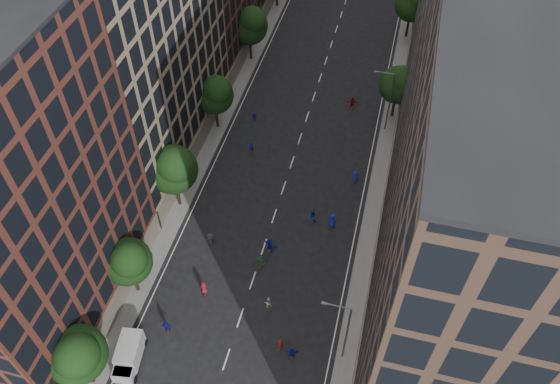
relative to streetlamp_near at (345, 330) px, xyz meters
The scene contains 31 objects.
ground 30.30m from the streetlamp_near, 110.32° to the left, with size 240.00×240.00×0.00m, color black.
sidewalk_left 42.27m from the streetlamp_near, 122.21° to the left, with size 4.00×105.00×0.15m, color slate.
sidewalk_right 35.90m from the streetlamp_near, 87.37° to the left, with size 4.00×105.00×0.15m, color slate.
bldg_left_a 30.99m from the streetlamp_near, behind, with size 14.00×22.00×30.00m, color #562921.
bldg_left_b 39.13m from the streetlamp_near, 141.93° to the left, with size 14.00×26.00×34.00m, color #957E61.
bldg_right_a 15.75m from the streetlamp_near, 19.17° to the left, with size 14.00×30.00×36.00m, color #483326.
bldg_right_b 35.03m from the streetlamp_near, 74.90° to the left, with size 14.00×28.00×33.00m, color #635C51.
tree_left_0 22.89m from the streetlamp_near, 159.12° to the right, with size 5.20×5.20×8.83m.
tree_left_1 21.47m from the streetlamp_near, behind, with size 4.80×4.80×8.21m.
tree_left_2 25.48m from the streetlamp_near, 147.07° to the left, with size 5.60×5.60×9.45m.
tree_left_3 35.12m from the streetlamp_near, 127.52° to the left, with size 5.00×5.00×8.58m.
tree_left_4 48.78m from the streetlamp_near, 115.99° to the left, with size 5.40×5.40×9.08m.
tree_right_a 35.87m from the streetlamp_near, 88.38° to the left, with size 5.00×5.00×8.39m.
tree_right_b 55.86m from the streetlamp_near, 88.95° to the left, with size 5.20×5.20×8.83m.
streetlamp_near is the anchor object (origin of this frame).
streetlamp_far 33.00m from the streetlamp_near, 90.00° to the left, with size 2.64×0.22×9.06m.
cargo_van 20.15m from the streetlamp_near, 164.32° to the right, with size 2.73×4.75×2.40m.
skater_4 17.44m from the streetlamp_near, behind, with size 0.99×0.41×1.68m, color #181293.
skater_5 6.38m from the streetlamp_near, 165.02° to the right, with size 1.40×0.44×1.51m, color #121897.
skater_6 15.78m from the streetlamp_near, 166.97° to the left, with size 0.83×0.54×1.70m, color maroon.
skater_7 7.23m from the streetlamp_near, behind, with size 0.61×0.40×1.67m, color maroon.
skater_8 9.73m from the streetlamp_near, 156.71° to the left, with size 0.75×0.58×1.54m, color beige.
skater_9 19.27m from the streetlamp_near, 149.57° to the left, with size 1.01×0.58×1.56m, color #3C3D41.
skater_10 13.45m from the streetlamp_near, 141.29° to the left, with size 1.00×0.42×1.71m, color #22733D.
skater_11 14.62m from the streetlamp_near, 133.23° to the left, with size 1.66×0.53×1.80m, color #1420A6.
skater_12 16.19m from the streetlamp_near, 103.30° to the left, with size 0.95×0.62×1.94m, color #1625B4.
skater_13 29.51m from the streetlamp_near, 122.93° to the left, with size 0.59×0.39×1.63m, color #111591.
skater_14 16.96m from the streetlamp_near, 111.33° to the left, with size 0.91×0.71×1.87m, color #1533AA.
skater_15 23.10m from the streetlamp_near, 95.51° to the left, with size 1.12×0.65×1.74m, color #1E15B1.
skater_16 35.02m from the streetlamp_near, 119.47° to the left, with size 0.88×0.36×1.50m, color #1D16B7.
skater_17 36.81m from the streetlamp_near, 97.46° to the left, with size 1.69×0.54×1.82m, color maroon.
Camera 1 is at (10.38, -11.27, 49.25)m, focal length 35.00 mm.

